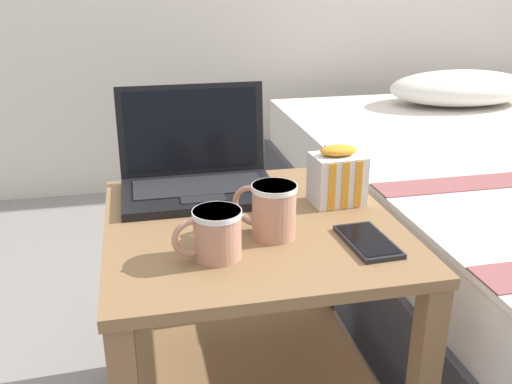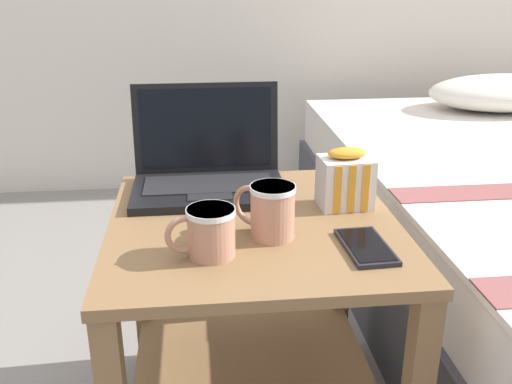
{
  "view_description": "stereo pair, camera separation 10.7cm",
  "coord_description": "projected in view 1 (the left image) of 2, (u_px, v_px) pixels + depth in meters",
  "views": [
    {
      "loc": [
        -0.21,
        -1.02,
        0.99
      ],
      "look_at": [
        0.0,
        -0.04,
        0.6
      ],
      "focal_mm": 40.0,
      "sensor_mm": 36.0,
      "label": 1
    },
    {
      "loc": [
        -0.11,
        -1.04,
        0.99
      ],
      "look_at": [
        0.0,
        -0.04,
        0.6
      ],
      "focal_mm": 40.0,
      "sensor_mm": 36.0,
      "label": 2
    }
  ],
  "objects": [
    {
      "name": "laptop",
      "position": [
        197.0,
        171.0,
        1.28
      ],
      "size": [
        0.34,
        0.24,
        0.23
      ],
      "color": "black",
      "rests_on": "bedside_table"
    },
    {
      "name": "mug_front_right",
      "position": [
        216.0,
        232.0,
        0.98
      ],
      "size": [
        0.12,
        0.09,
        0.09
      ],
      "color": "tan",
      "rests_on": "bedside_table"
    },
    {
      "name": "cell_phone",
      "position": [
        368.0,
        241.0,
        1.05
      ],
      "size": [
        0.09,
        0.15,
        0.01
      ],
      "color": "black",
      "rests_on": "bedside_table"
    },
    {
      "name": "bedside_table",
      "position": [
        252.0,
        301.0,
        1.21
      ],
      "size": [
        0.58,
        0.59,
        0.52
      ],
      "color": "olive",
      "rests_on": "ground_plane"
    },
    {
      "name": "snack_bag",
      "position": [
        337.0,
        177.0,
        1.21
      ],
      "size": [
        0.11,
        0.09,
        0.13
      ],
      "color": "silver",
      "rests_on": "bedside_table"
    },
    {
      "name": "mug_front_left",
      "position": [
        272.0,
        208.0,
        1.06
      ],
      "size": [
        0.11,
        0.1,
        0.1
      ],
      "color": "tan",
      "rests_on": "bedside_table"
    }
  ]
}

